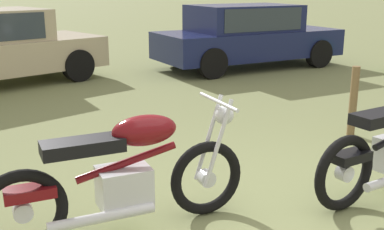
{
  "coord_description": "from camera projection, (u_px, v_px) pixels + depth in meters",
  "views": [
    {
      "loc": [
        -1.89,
        -3.22,
        1.92
      ],
      "look_at": [
        -0.49,
        0.98,
        0.69
      ],
      "focal_mm": 44.81,
      "sensor_mm": 36.0,
      "label": 1
    }
  ],
  "objects": [
    {
      "name": "ground_plane",
      "position": [
        284.0,
        219.0,
        4.03
      ],
      "size": [
        120.0,
        120.0,
        0.0
      ],
      "primitive_type": "plane",
      "color": "olive"
    },
    {
      "name": "motorcycle_maroon",
      "position": [
        124.0,
        175.0,
        3.71
      ],
      "size": [
        2.12,
        0.67,
        1.02
      ],
      "rotation": [
        0.0,
        0.0,
        0.11
      ],
      "color": "black",
      "rests_on": "ground"
    },
    {
      "name": "car_navy",
      "position": [
        246.0,
        33.0,
        10.98
      ],
      "size": [
        4.5,
        2.4,
        1.43
      ],
      "rotation": [
        0.0,
        0.0,
        0.17
      ],
      "color": "#161E4C",
      "rests_on": "ground"
    },
    {
      "name": "fence_post_wooden",
      "position": [
        353.0,
        101.0,
        6.13
      ],
      "size": [
        0.1,
        0.1,
        0.9
      ],
      "primitive_type": "cylinder",
      "color": "brown",
      "rests_on": "ground"
    }
  ]
}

